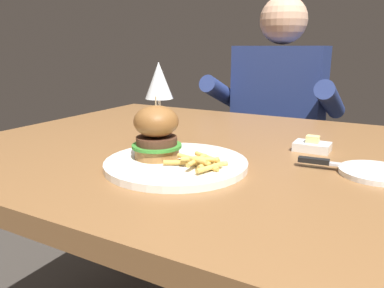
% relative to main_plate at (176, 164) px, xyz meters
% --- Properties ---
extents(dining_table, '(1.23, 0.95, 0.74)m').
position_rel_main_plate_xyz_m(dining_table, '(-0.00, 0.18, -0.09)').
color(dining_table, brown).
rests_on(dining_table, ground).
extents(main_plate, '(0.29, 0.29, 0.01)m').
position_rel_main_plate_xyz_m(main_plate, '(0.00, 0.00, 0.00)').
color(main_plate, white).
rests_on(main_plate, dining_table).
extents(burger_sandwich, '(0.10, 0.10, 0.13)m').
position_rel_main_plate_xyz_m(burger_sandwich, '(-0.05, -0.00, 0.06)').
color(burger_sandwich, '#9E6B38').
rests_on(burger_sandwich, main_plate).
extents(fries_pile, '(0.11, 0.10, 0.02)m').
position_rel_main_plate_xyz_m(fries_pile, '(0.06, -0.01, 0.02)').
color(fries_pile, '#EABC5B').
rests_on(fries_pile, main_plate).
extents(wine_glass, '(0.07, 0.07, 0.20)m').
position_rel_main_plate_xyz_m(wine_glass, '(-0.14, 0.16, 0.14)').
color(wine_glass, silver).
rests_on(wine_glass, dining_table).
extents(bread_plate, '(0.13, 0.13, 0.01)m').
position_rel_main_plate_xyz_m(bread_plate, '(0.36, 0.14, -0.00)').
color(bread_plate, white).
rests_on(bread_plate, dining_table).
extents(table_knife, '(0.23, 0.04, 0.01)m').
position_rel_main_plate_xyz_m(table_knife, '(0.31, 0.14, 0.01)').
color(table_knife, silver).
rests_on(table_knife, bread_plate).
extents(butter_dish, '(0.08, 0.06, 0.04)m').
position_rel_main_plate_xyz_m(butter_dish, '(0.21, 0.26, 0.00)').
color(butter_dish, white).
rests_on(butter_dish, dining_table).
extents(diner_person, '(0.51, 0.36, 1.18)m').
position_rel_main_plate_xyz_m(diner_person, '(-0.07, 0.94, -0.18)').
color(diner_person, '#282833').
rests_on(diner_person, ground).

